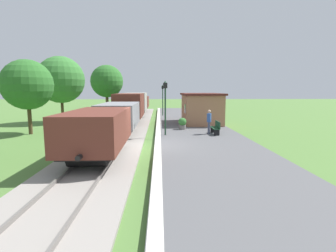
{
  "coord_description": "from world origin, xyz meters",
  "views": [
    {
      "loc": [
        0.5,
        -14.41,
        3.34
      ],
      "look_at": [
        1.05,
        2.21,
        1.02
      ],
      "focal_mm": 27.82,
      "sensor_mm": 36.0,
      "label": 1
    }
  ],
  "objects_px": {
    "potted_planter": "(182,123)",
    "tree_field_left": "(107,81)",
    "tree_trackside_mid": "(27,85)",
    "bench_down_platform": "(195,114)",
    "tree_trackside_far": "(61,80)",
    "freight_train": "(130,108)",
    "lamp_post_far": "(163,94)",
    "tree_field_distant": "(106,85)",
    "lamp_post_near": "(165,98)",
    "station_hut": "(201,108)",
    "person_waiting": "(209,121)",
    "bench_near_hut": "(216,127)"
  },
  "relations": [
    {
      "from": "lamp_post_near",
      "to": "tree_field_distant",
      "type": "height_order",
      "value": "tree_field_distant"
    },
    {
      "from": "tree_trackside_mid",
      "to": "tree_trackside_far",
      "type": "bearing_deg",
      "value": 91.17
    },
    {
      "from": "tree_trackside_far",
      "to": "station_hut",
      "type": "bearing_deg",
      "value": -11.21
    },
    {
      "from": "lamp_post_far",
      "to": "tree_trackside_far",
      "type": "xyz_separation_m",
      "value": [
        -10.34,
        -4.49,
        1.54
      ]
    },
    {
      "from": "tree_trackside_far",
      "to": "tree_field_left",
      "type": "height_order",
      "value": "tree_trackside_far"
    },
    {
      "from": "bench_down_platform",
      "to": "lamp_post_near",
      "type": "distance_m",
      "value": 11.84
    },
    {
      "from": "lamp_post_near",
      "to": "lamp_post_far",
      "type": "relative_size",
      "value": 1.0
    },
    {
      "from": "tree_field_distant",
      "to": "tree_trackside_far",
      "type": "bearing_deg",
      "value": -94.99
    },
    {
      "from": "person_waiting",
      "to": "potted_planter",
      "type": "distance_m",
      "value": 2.83
    },
    {
      "from": "tree_field_left",
      "to": "tree_field_distant",
      "type": "distance_m",
      "value": 7.12
    },
    {
      "from": "bench_near_hut",
      "to": "lamp_post_near",
      "type": "bearing_deg",
      "value": -175.76
    },
    {
      "from": "bench_near_hut",
      "to": "potted_planter",
      "type": "xyz_separation_m",
      "value": [
        -2.17,
        2.28,
        0.0
      ]
    },
    {
      "from": "lamp_post_far",
      "to": "lamp_post_near",
      "type": "bearing_deg",
      "value": -90.0
    },
    {
      "from": "person_waiting",
      "to": "tree_trackside_mid",
      "type": "height_order",
      "value": "tree_trackside_mid"
    },
    {
      "from": "person_waiting",
      "to": "potted_planter",
      "type": "relative_size",
      "value": 1.87
    },
    {
      "from": "freight_train",
      "to": "potted_planter",
      "type": "relative_size",
      "value": 35.59
    },
    {
      "from": "person_waiting",
      "to": "lamp_post_far",
      "type": "distance_m",
      "value": 13.89
    },
    {
      "from": "station_hut",
      "to": "lamp_post_far",
      "type": "distance_m",
      "value": 8.12
    },
    {
      "from": "person_waiting",
      "to": "lamp_post_near",
      "type": "distance_m",
      "value": 3.49
    },
    {
      "from": "bench_down_platform",
      "to": "tree_trackside_far",
      "type": "distance_m",
      "value": 14.49
    },
    {
      "from": "freight_train",
      "to": "tree_field_distant",
      "type": "xyz_separation_m",
      "value": [
        -5.68,
        16.95,
        2.54
      ]
    },
    {
      "from": "potted_planter",
      "to": "tree_trackside_far",
      "type": "height_order",
      "value": "tree_trackside_far"
    },
    {
      "from": "tree_trackside_mid",
      "to": "freight_train",
      "type": "bearing_deg",
      "value": 40.03
    },
    {
      "from": "tree_trackside_mid",
      "to": "tree_field_left",
      "type": "distance_m",
      "value": 16.06
    },
    {
      "from": "bench_down_platform",
      "to": "tree_field_distant",
      "type": "height_order",
      "value": "tree_field_distant"
    },
    {
      "from": "bench_down_platform",
      "to": "tree_field_distant",
      "type": "distance_m",
      "value": 18.97
    },
    {
      "from": "lamp_post_far",
      "to": "potted_planter",
      "type": "bearing_deg",
      "value": -82.89
    },
    {
      "from": "bench_down_platform",
      "to": "potted_planter",
      "type": "distance_m",
      "value": 8.82
    },
    {
      "from": "lamp_post_far",
      "to": "tree_field_distant",
      "type": "relative_size",
      "value": 0.67
    },
    {
      "from": "freight_train",
      "to": "tree_trackside_far",
      "type": "distance_m",
      "value": 7.7
    },
    {
      "from": "freight_train",
      "to": "bench_near_hut",
      "type": "bearing_deg",
      "value": -48.28
    },
    {
      "from": "tree_trackside_mid",
      "to": "person_waiting",
      "type": "bearing_deg",
      "value": -7.96
    },
    {
      "from": "lamp_post_far",
      "to": "tree_trackside_far",
      "type": "height_order",
      "value": "tree_trackside_far"
    },
    {
      "from": "lamp_post_near",
      "to": "tree_field_left",
      "type": "relative_size",
      "value": 0.56
    },
    {
      "from": "bench_down_platform",
      "to": "lamp_post_near",
      "type": "height_order",
      "value": "lamp_post_near"
    },
    {
      "from": "lamp_post_near",
      "to": "tree_field_distant",
      "type": "distance_m",
      "value": 26.52
    },
    {
      "from": "freight_train",
      "to": "station_hut",
      "type": "bearing_deg",
      "value": -11.98
    },
    {
      "from": "lamp_post_far",
      "to": "tree_field_left",
      "type": "xyz_separation_m",
      "value": [
        -7.44,
        4.21,
        1.67
      ]
    },
    {
      "from": "station_hut",
      "to": "lamp_post_far",
      "type": "bearing_deg",
      "value": 115.81
    },
    {
      "from": "lamp_post_near",
      "to": "tree_trackside_far",
      "type": "distance_m",
      "value": 13.97
    },
    {
      "from": "bench_near_hut",
      "to": "lamp_post_far",
      "type": "distance_m",
      "value": 14.12
    },
    {
      "from": "station_hut",
      "to": "potted_planter",
      "type": "xyz_separation_m",
      "value": [
        -2.1,
        -3.98,
        -0.93
      ]
    },
    {
      "from": "lamp_post_far",
      "to": "tree_trackside_mid",
      "type": "bearing_deg",
      "value": -131.34
    },
    {
      "from": "person_waiting",
      "to": "lamp_post_near",
      "type": "relative_size",
      "value": 0.46
    },
    {
      "from": "potted_planter",
      "to": "bench_down_platform",
      "type": "bearing_deg",
      "value": 75.76
    },
    {
      "from": "bench_near_hut",
      "to": "bench_down_platform",
      "type": "xyz_separation_m",
      "value": [
        0.0,
        10.83,
        0.0
      ]
    },
    {
      "from": "potted_planter",
      "to": "tree_field_left",
      "type": "height_order",
      "value": "tree_field_left"
    },
    {
      "from": "tree_trackside_mid",
      "to": "tree_field_distant",
      "type": "distance_m",
      "value": 22.78
    },
    {
      "from": "person_waiting",
      "to": "lamp_post_far",
      "type": "xyz_separation_m",
      "value": [
        -3.08,
        13.45,
        1.62
      ]
    },
    {
      "from": "lamp_post_near",
      "to": "person_waiting",
      "type": "bearing_deg",
      "value": 5.83
    }
  ]
}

